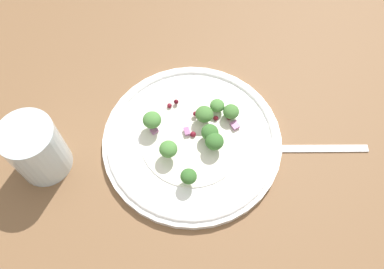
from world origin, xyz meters
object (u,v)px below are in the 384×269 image
(broccoli_floret_2, at_px, (168,149))
(fork, at_px, (302,147))
(broccoli_floret_1, at_px, (214,142))
(water_glass, at_px, (36,149))
(broccoli_floret_0, at_px, (217,106))
(plate, at_px, (192,140))

(broccoli_floret_2, relative_size, fork, 0.15)
(broccoli_floret_1, distance_m, fork, 0.14)
(broccoli_floret_1, bearing_deg, water_glass, -176.87)
(broccoli_floret_0, distance_m, broccoli_floret_1, 0.07)
(broccoli_floret_2, bearing_deg, plate, 38.70)
(plate, height_order, fork, plate)
(broccoli_floret_0, xyz_separation_m, broccoli_floret_1, (-0.01, -0.07, 0.01))
(broccoli_floret_0, distance_m, water_glass, 0.28)
(water_glass, bearing_deg, broccoli_floret_1, 3.13)
(broccoli_floret_2, bearing_deg, water_glass, -179.30)
(water_glass, bearing_deg, plate, 7.81)
(broccoli_floret_0, relative_size, fork, 0.13)
(broccoli_floret_0, bearing_deg, plate, -129.04)
(plate, bearing_deg, water_glass, -172.19)
(broccoli_floret_2, height_order, water_glass, water_glass)
(broccoli_floret_2, distance_m, water_glass, 0.19)
(broccoli_floret_0, distance_m, fork, 0.15)
(plate, xyz_separation_m, broccoli_floret_0, (0.04, 0.05, 0.02))
(broccoli_floret_2, bearing_deg, fork, 4.21)
(plate, distance_m, broccoli_floret_1, 0.04)
(broccoli_floret_0, relative_size, broccoli_floret_2, 0.85)
(plate, xyz_separation_m, broccoli_floret_1, (0.03, -0.02, 0.02))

